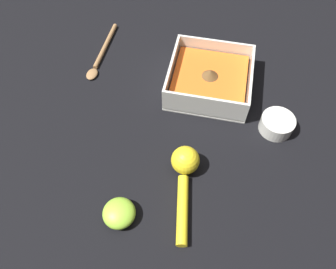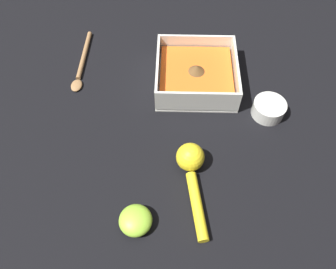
# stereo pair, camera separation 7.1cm
# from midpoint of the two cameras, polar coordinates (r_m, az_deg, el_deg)

# --- Properties ---
(ground_plane) EXTENTS (4.00, 4.00, 0.00)m
(ground_plane) POSITION_cam_midpoint_polar(r_m,az_deg,el_deg) (0.83, 8.01, 7.11)
(ground_plane) COLOR black
(square_dish) EXTENTS (0.20, 0.20, 0.07)m
(square_dish) POSITION_cam_midpoint_polar(r_m,az_deg,el_deg) (0.83, 9.66, 9.12)
(square_dish) COLOR silver
(square_dish) RESTS_ON ground_plane
(spice_bowl) EXTENTS (0.08, 0.08, 0.04)m
(spice_bowl) POSITION_cam_midpoint_polar(r_m,az_deg,el_deg) (0.80, 20.85, 1.45)
(spice_bowl) COLOR silver
(spice_bowl) RESTS_ON ground_plane
(lemon_squeezer) EXTENTS (0.07, 0.20, 0.06)m
(lemon_squeezer) POSITION_cam_midpoint_polar(r_m,az_deg,el_deg) (0.68, 5.76, -6.60)
(lemon_squeezer) COLOR yellow
(lemon_squeezer) RESTS_ON ground_plane
(lemon_half) EXTENTS (0.06, 0.06, 0.04)m
(lemon_half) POSITION_cam_midpoint_polar(r_m,az_deg,el_deg) (0.65, -5.36, -13.74)
(lemon_half) COLOR #93CC38
(lemon_half) RESTS_ON ground_plane
(wooden_spoon) EXTENTS (0.03, 0.21, 0.01)m
(wooden_spoon) POSITION_cam_midpoint_polar(r_m,az_deg,el_deg) (0.92, -9.28, 13.59)
(wooden_spoon) COLOR olive
(wooden_spoon) RESTS_ON ground_plane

